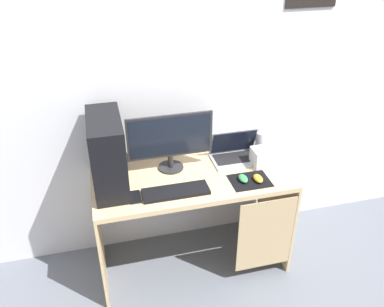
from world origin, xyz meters
TOP-DOWN VIEW (x-y plane):
  - ground_plane at (0.00, 0.00)m, footprint 8.00×8.00m
  - wall_back at (0.00, 0.34)m, footprint 4.00×0.05m
  - desk at (0.02, -0.01)m, footprint 1.32×0.59m
  - pc_tower at (-0.53, 0.04)m, footprint 0.20×0.47m
  - monitor at (-0.12, 0.13)m, footprint 0.57×0.18m
  - laptop at (0.36, 0.15)m, footprint 0.34×0.24m
  - speaker at (0.56, 0.18)m, footprint 0.07×0.07m
  - projector at (0.54, 0.02)m, footprint 0.20×0.14m
  - keyboard at (-0.14, -0.15)m, footprint 0.42×0.14m
  - mousepad at (0.36, -0.14)m, footprint 0.26×0.20m
  - mouse_left at (0.31, -0.13)m, footprint 0.06×0.10m
  - mouse_right at (0.41, -0.16)m, footprint 0.06×0.10m
  - cell_phone at (-0.40, -0.14)m, footprint 0.07×0.13m

SIDE VIEW (x-z plane):
  - ground_plane at x=0.00m, z-range 0.00..0.00m
  - desk at x=0.02m, z-range 0.22..0.97m
  - mousepad at x=0.36m, z-range 0.76..0.76m
  - cell_phone at x=-0.40m, z-range 0.76..0.77m
  - keyboard at x=-0.14m, z-range 0.76..0.78m
  - mouse_left at x=0.31m, z-range 0.76..0.79m
  - mouse_right at x=0.41m, z-range 0.76..0.79m
  - laptop at x=0.36m, z-range 0.69..0.91m
  - projector at x=0.54m, z-range 0.76..0.88m
  - speaker at x=0.56m, z-range 0.76..0.92m
  - monitor at x=-0.12m, z-range 0.78..1.18m
  - pc_tower at x=-0.53m, z-range 0.76..1.23m
  - wall_back at x=0.00m, z-range 0.00..2.60m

